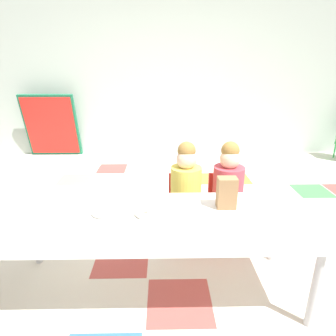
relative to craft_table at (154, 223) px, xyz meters
The scene contains 10 objects.
ground_plane 0.96m from the craft_table, 77.85° to the left, with size 6.60×5.38×0.02m.
back_wall 3.58m from the craft_table, 87.22° to the left, with size 6.60×0.10×2.80m, color #B2C1B7.
craft_table is the anchor object (origin of this frame).
seated_child_near_camera 0.66m from the craft_table, 67.01° to the left, with size 0.32×0.32×0.92m.
seated_child_middle_seat 0.86m from the craft_table, 44.48° to the left, with size 0.32×0.32×0.92m.
folded_activity_table 3.76m from the craft_table, 119.60° to the left, with size 0.90×0.29×1.09m.
paper_bag_brown 0.54m from the craft_table, 14.71° to the left, with size 0.13×0.09×0.22m, color #9E754C.
paper_plate_near_edge 0.08m from the craft_table, behind, with size 0.18×0.18×0.01m, color white.
donut_powdered_on_plate 0.09m from the craft_table, behind, with size 0.12×0.12×0.03m, color white.
donut_powdered_loose 0.35m from the craft_table, behind, with size 0.12×0.12×0.03m, color white.
Camera 1 is at (-0.11, -2.41, 1.50)m, focal length 30.57 mm.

